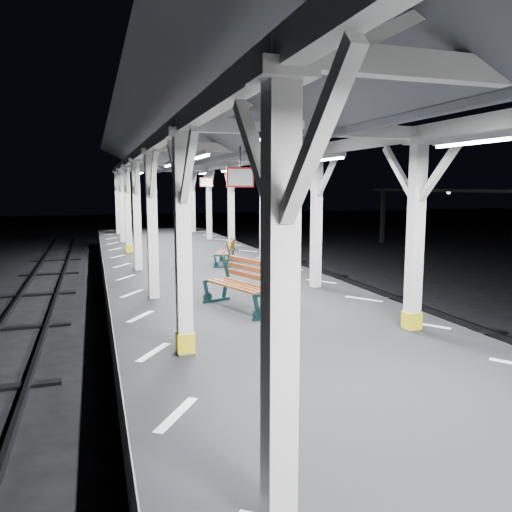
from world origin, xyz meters
TOP-DOWN VIEW (x-y plane):
  - ground at (0.00, 0.00)m, footprint 120.00×120.00m
  - platform at (0.00, 0.00)m, footprint 6.00×50.00m
  - hazard_stripes_left at (-2.45, 0.00)m, footprint 1.00×48.00m
  - canopy at (0.00, -0.02)m, footprint 5.40×49.00m
  - bench_mid at (-0.35, 4.38)m, footprint 1.24×1.99m
  - bench_far at (0.83, 10.20)m, footprint 1.05×1.59m

SIDE VIEW (x-z plane):
  - ground at x=0.00m, z-range 0.00..0.00m
  - platform at x=0.00m, z-range 0.00..1.00m
  - hazard_stripes_left at x=-2.45m, z-range 1.00..1.01m
  - bench_far at x=0.83m, z-range 1.03..1.84m
  - bench_mid at x=-0.35m, z-range 1.03..2.05m
  - canopy at x=0.00m, z-range 2.24..6.89m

